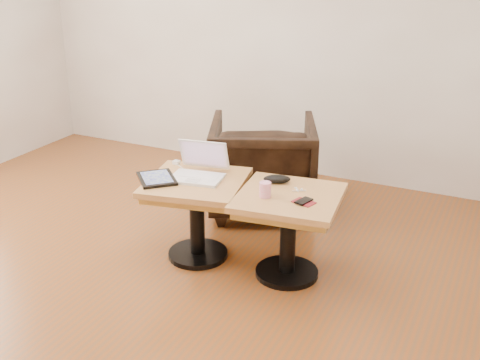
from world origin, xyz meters
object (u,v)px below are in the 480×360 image
at_px(side_table_left, 196,199).
at_px(striped_cup, 265,190).
at_px(laptop, 199,170).
at_px(side_table_right, 289,215).
at_px(armchair, 263,166).

bearing_deg(side_table_left, striped_cup, -18.18).
xyz_separation_m(side_table_left, laptop, (-0.01, 0.05, 0.18)).
relative_size(side_table_right, striped_cup, 7.35).
height_order(side_table_left, striped_cup, striped_cup).
relative_size(striped_cup, armchair, 0.11).
relative_size(laptop, armchair, 0.47).
xyz_separation_m(side_table_right, armchair, (-0.52, 0.82, -0.05)).
height_order(side_table_left, side_table_right, same).
distance_m(laptop, striped_cup, 0.50).
height_order(laptop, striped_cup, laptop).
relative_size(side_table_right, armchair, 0.84).
height_order(side_table_left, armchair, armchair).
bearing_deg(side_table_right, armchair, 115.90).
bearing_deg(armchair, side_table_left, 61.61).
height_order(laptop, armchair, laptop).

